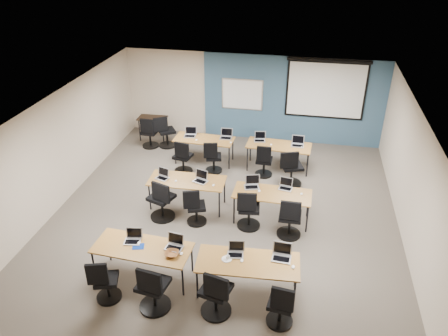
% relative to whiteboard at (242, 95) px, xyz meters
% --- Properties ---
extents(floor, '(8.00, 9.00, 0.02)m').
position_rel_whiteboard_xyz_m(floor, '(0.30, -4.43, -1.45)').
color(floor, '#6B6354').
rests_on(floor, ground).
extents(ceiling, '(8.00, 9.00, 0.02)m').
position_rel_whiteboard_xyz_m(ceiling, '(0.30, -4.43, 1.25)').
color(ceiling, white).
rests_on(ceiling, ground).
extents(wall_back, '(8.00, 0.04, 2.70)m').
position_rel_whiteboard_xyz_m(wall_back, '(0.30, 0.07, -0.10)').
color(wall_back, beige).
rests_on(wall_back, ground).
extents(wall_front, '(8.00, 0.04, 2.70)m').
position_rel_whiteboard_xyz_m(wall_front, '(0.30, -8.93, -0.10)').
color(wall_front, beige).
rests_on(wall_front, ground).
extents(wall_left, '(0.04, 9.00, 2.70)m').
position_rel_whiteboard_xyz_m(wall_left, '(-3.70, -4.43, -0.10)').
color(wall_left, beige).
rests_on(wall_left, ground).
extents(wall_right, '(0.04, 9.00, 2.70)m').
position_rel_whiteboard_xyz_m(wall_right, '(4.30, -4.43, -0.10)').
color(wall_right, beige).
rests_on(wall_right, ground).
extents(blue_accent_panel, '(5.50, 0.04, 2.70)m').
position_rel_whiteboard_xyz_m(blue_accent_panel, '(1.55, 0.04, -0.10)').
color(blue_accent_panel, '#3D5977').
rests_on(blue_accent_panel, wall_back).
extents(whiteboard, '(1.28, 0.03, 0.98)m').
position_rel_whiteboard_xyz_m(whiteboard, '(0.00, 0.00, 0.00)').
color(whiteboard, silver).
rests_on(whiteboard, wall_back).
extents(projector_screen, '(2.40, 0.10, 1.82)m').
position_rel_whiteboard_xyz_m(projector_screen, '(2.50, -0.02, 0.44)').
color(projector_screen, black).
rests_on(projector_screen, wall_back).
extents(training_table_front_left, '(1.85, 0.77, 0.73)m').
position_rel_whiteboard_xyz_m(training_table_front_left, '(-0.82, -6.74, -0.76)').
color(training_table_front_left, '#956139').
rests_on(training_table_front_left, floor).
extents(training_table_front_right, '(1.86, 0.77, 0.73)m').
position_rel_whiteboard_xyz_m(training_table_front_right, '(1.20, -6.76, -0.76)').
color(training_table_front_right, '#A17745').
rests_on(training_table_front_right, floor).
extents(training_table_mid_left, '(1.82, 0.76, 0.73)m').
position_rel_whiteboard_xyz_m(training_table_mid_left, '(-0.65, -4.18, -0.76)').
color(training_table_mid_left, brown).
rests_on(training_table_mid_left, floor).
extents(training_table_mid_right, '(1.76, 0.73, 0.73)m').
position_rel_whiteboard_xyz_m(training_table_mid_right, '(1.40, -4.37, -0.77)').
color(training_table_mid_right, olive).
rests_on(training_table_mid_right, floor).
extents(training_table_back_left, '(1.68, 0.70, 0.73)m').
position_rel_whiteboard_xyz_m(training_table_back_left, '(-0.79, -1.87, -0.77)').
color(training_table_back_left, '#94602C').
rests_on(training_table_back_left, floor).
extents(training_table_back_right, '(1.76, 0.73, 0.73)m').
position_rel_whiteboard_xyz_m(training_table_back_right, '(1.33, -1.86, -0.77)').
color(training_table_back_right, brown).
rests_on(training_table_back_right, floor).
extents(laptop_0, '(0.31, 0.26, 0.24)m').
position_rel_whiteboard_xyz_m(laptop_0, '(-1.05, -6.58, -0.66)').
color(laptop_0, '#AFAFAF').
rests_on(laptop_0, training_table_front_left).
extents(mouse_0, '(0.09, 0.12, 0.04)m').
position_rel_whiteboard_xyz_m(mouse_0, '(-0.91, -6.65, -0.71)').
color(mouse_0, white).
rests_on(mouse_0, training_table_front_left).
extents(task_chair_0, '(0.47, 0.46, 0.95)m').
position_rel_whiteboard_xyz_m(task_chair_0, '(-1.29, -7.44, -1.06)').
color(task_chair_0, black).
rests_on(task_chair_0, floor).
extents(laptop_1, '(0.32, 0.27, 0.24)m').
position_rel_whiteboard_xyz_m(laptop_1, '(-0.22, -6.60, -0.66)').
color(laptop_1, '#B2B2B8').
rests_on(laptop_1, training_table_front_left).
extents(mouse_1, '(0.07, 0.10, 0.03)m').
position_rel_whiteboard_xyz_m(mouse_1, '(-0.04, -6.78, -0.71)').
color(mouse_1, white).
rests_on(mouse_1, training_table_front_left).
extents(task_chair_1, '(0.57, 0.57, 1.04)m').
position_rel_whiteboard_xyz_m(task_chair_1, '(-0.36, -7.49, -1.02)').
color(task_chair_1, black).
rests_on(task_chair_1, floor).
extents(laptop_2, '(0.30, 0.25, 0.23)m').
position_rel_whiteboard_xyz_m(laptop_2, '(0.94, -6.58, -0.66)').
color(laptop_2, silver).
rests_on(laptop_2, training_table_front_right).
extents(mouse_2, '(0.08, 0.11, 0.03)m').
position_rel_whiteboard_xyz_m(mouse_2, '(1.09, -6.76, -0.71)').
color(mouse_2, white).
rests_on(mouse_2, training_table_front_right).
extents(task_chair_2, '(0.55, 0.55, 1.03)m').
position_rel_whiteboard_xyz_m(task_chair_2, '(0.74, -7.39, -1.02)').
color(task_chair_2, black).
rests_on(task_chair_2, floor).
extents(laptop_3, '(0.35, 0.29, 0.26)m').
position_rel_whiteboard_xyz_m(laptop_3, '(1.78, -6.52, -0.66)').
color(laptop_3, silver).
rests_on(laptop_3, training_table_front_right).
extents(mouse_3, '(0.08, 0.11, 0.03)m').
position_rel_whiteboard_xyz_m(mouse_3, '(2.00, -6.75, -0.71)').
color(mouse_3, white).
rests_on(mouse_3, training_table_front_right).
extents(task_chair_3, '(0.47, 0.47, 0.95)m').
position_rel_whiteboard_xyz_m(task_chair_3, '(1.86, -7.41, -1.06)').
color(task_chair_3, black).
rests_on(task_chair_3, floor).
extents(laptop_4, '(0.30, 0.25, 0.23)m').
position_rel_whiteboard_xyz_m(laptop_4, '(-1.25, -4.18, -0.66)').
color(laptop_4, '#B2B2B6').
rests_on(laptop_4, training_table_mid_left).
extents(mouse_4, '(0.08, 0.10, 0.03)m').
position_rel_whiteboard_xyz_m(mouse_4, '(-0.89, -4.28, -0.71)').
color(mouse_4, white).
rests_on(mouse_4, training_table_mid_left).
extents(task_chair_4, '(0.61, 0.58, 1.05)m').
position_rel_whiteboard_xyz_m(task_chair_4, '(-1.09, -4.81, -1.01)').
color(task_chair_4, black).
rests_on(task_chair_4, floor).
extents(laptop_5, '(0.32, 0.28, 0.25)m').
position_rel_whiteboard_xyz_m(laptop_5, '(-0.32, -4.14, -0.66)').
color(laptop_5, '#AAAAAB').
rests_on(laptop_5, training_table_mid_left).
extents(mouse_5, '(0.07, 0.10, 0.03)m').
position_rel_whiteboard_xyz_m(mouse_5, '(0.02, -4.31, -0.71)').
color(mouse_5, white).
rests_on(mouse_5, training_table_mid_left).
extents(task_chair_5, '(0.48, 0.46, 0.95)m').
position_rel_whiteboard_xyz_m(task_chair_5, '(-0.29, -4.85, -1.06)').
color(task_chair_5, black).
rests_on(task_chair_5, floor).
extents(laptop_6, '(0.34, 0.29, 0.26)m').
position_rel_whiteboard_xyz_m(laptop_6, '(0.91, -4.17, -0.66)').
color(laptop_6, '#ADAEB9').
rests_on(laptop_6, training_table_mid_right).
extents(mouse_6, '(0.08, 0.11, 0.03)m').
position_rel_whiteboard_xyz_m(mouse_6, '(1.10, -4.35, -0.71)').
color(mouse_6, white).
rests_on(mouse_6, training_table_mid_right).
extents(task_chair_6, '(0.53, 0.53, 1.01)m').
position_rel_whiteboard_xyz_m(task_chair_6, '(0.92, -4.77, -1.03)').
color(task_chair_6, black).
rests_on(task_chair_6, floor).
extents(laptop_7, '(0.30, 0.26, 0.23)m').
position_rel_whiteboard_xyz_m(laptop_7, '(1.68, -4.09, -0.66)').
color(laptop_7, '#A7A7AA').
rests_on(laptop_7, training_table_mid_right).
extents(mouse_7, '(0.07, 0.10, 0.03)m').
position_rel_whiteboard_xyz_m(mouse_7, '(2.05, -4.29, -0.71)').
color(mouse_7, white).
rests_on(mouse_7, training_table_mid_right).
extents(task_chair_7, '(0.54, 0.54, 1.01)m').
position_rel_whiteboard_xyz_m(task_chair_7, '(1.85, -4.92, -1.03)').
color(task_chair_7, black).
rests_on(task_chair_7, floor).
extents(laptop_8, '(0.33, 0.28, 0.25)m').
position_rel_whiteboard_xyz_m(laptop_8, '(-1.22, -1.74, -0.66)').
color(laptop_8, '#A9A9AF').
rests_on(laptop_8, training_table_back_left).
extents(mouse_8, '(0.07, 0.10, 0.03)m').
position_rel_whiteboard_xyz_m(mouse_8, '(-0.97, -2.00, -0.71)').
color(mouse_8, white).
rests_on(mouse_8, training_table_back_left).
extents(task_chair_8, '(0.51, 0.51, 0.99)m').
position_rel_whiteboard_xyz_m(task_chair_8, '(-1.21, -2.61, -1.04)').
color(task_chair_8, black).
rests_on(task_chair_8, floor).
extents(laptop_9, '(0.33, 0.28, 0.25)m').
position_rel_whiteboard_xyz_m(laptop_9, '(-0.18, -1.67, -0.66)').
color(laptop_9, '#A1A1A8').
rests_on(laptop_9, training_table_back_left).
extents(mouse_9, '(0.08, 0.10, 0.03)m').
position_rel_whiteboard_xyz_m(mouse_9, '(0.01, -1.98, -0.71)').
color(mouse_9, white).
rests_on(mouse_9, training_table_back_left).
extents(task_chair_9, '(0.47, 0.47, 0.95)m').
position_rel_whiteboard_xyz_m(task_chair_9, '(-0.41, -2.42, -1.06)').
color(task_chair_9, black).
rests_on(task_chair_9, floor).
extents(laptop_10, '(0.31, 0.26, 0.24)m').
position_rel_whiteboard_xyz_m(laptop_10, '(0.78, -1.66, -0.66)').
color(laptop_10, '#9D9CA9').
rests_on(laptop_10, training_table_back_right).
extents(mouse_10, '(0.07, 0.10, 0.03)m').
position_rel_whiteboard_xyz_m(mouse_10, '(1.12, -1.90, -0.71)').
color(mouse_10, white).
rests_on(mouse_10, training_table_back_right).
extents(task_chair_10, '(0.47, 0.47, 0.96)m').
position_rel_whiteboard_xyz_m(task_chair_10, '(0.99, -2.37, -1.06)').
color(task_chair_10, black).
rests_on(task_chair_10, floor).
extents(laptop_11, '(0.34, 0.29, 0.26)m').
position_rel_whiteboard_xyz_m(laptop_11, '(1.84, -1.77, -0.66)').
color(laptop_11, '#A2A3AE').
rests_on(laptop_11, training_table_back_right).
extents(mouse_11, '(0.08, 0.10, 0.03)m').
position_rel_whiteboard_xyz_m(mouse_11, '(1.95, -1.90, -0.71)').
color(mouse_11, white).
rests_on(mouse_11, training_table_back_right).
extents(task_chair_11, '(0.60, 0.58, 1.05)m').
position_rel_whiteboard_xyz_m(task_chair_11, '(1.74, -2.72, -1.01)').
color(task_chair_11, black).
rests_on(task_chair_11, floor).
extents(blue_mousepad, '(0.26, 0.23, 0.01)m').
position_rel_whiteboard_xyz_m(blue_mousepad, '(-0.89, -6.73, -0.72)').
color(blue_mousepad, navy).
rests_on(blue_mousepad, training_table_front_left).
extents(snack_bowl, '(0.31, 0.31, 0.07)m').
position_rel_whiteboard_xyz_m(snack_bowl, '(-0.20, -6.85, -0.68)').
color(snack_bowl, brown).
rests_on(snack_bowl, training_table_front_left).
extents(snack_plate, '(0.21, 0.21, 0.01)m').
position_rel_whiteboard_xyz_m(snack_plate, '(0.81, -6.76, -0.71)').
color(snack_plate, white).
rests_on(snack_plate, training_table_front_right).
extents(coffee_cup, '(0.06, 0.06, 0.05)m').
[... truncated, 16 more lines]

